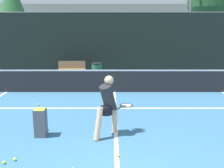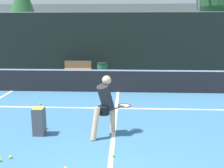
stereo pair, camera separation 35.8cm
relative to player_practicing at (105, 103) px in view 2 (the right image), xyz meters
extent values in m
cube|color=white|center=(0.20, 2.20, -0.83)|extent=(8.25, 0.10, 0.01)
cube|color=white|center=(0.20, 1.13, -0.83)|extent=(0.10, 6.55, 0.01)
cube|color=#232326|center=(0.20, 4.40, -0.36)|extent=(11.00, 0.02, 0.95)
cube|color=white|center=(0.20, 4.40, 0.09)|extent=(11.00, 0.03, 0.06)
cube|color=black|center=(0.20, 8.47, 0.87)|extent=(24.00, 0.06, 3.41)
cylinder|color=slate|center=(0.20, 8.47, 2.59)|extent=(24.00, 0.04, 0.04)
cylinder|color=#DBAD84|center=(0.17, 0.21, -0.48)|extent=(0.14, 0.14, 0.70)
cylinder|color=#DBAD84|center=(-0.23, -0.27, -0.43)|extent=(0.29, 0.32, 0.81)
cylinder|color=black|center=(-0.04, -0.03, -0.16)|extent=(0.29, 0.29, 0.21)
cylinder|color=#262628|center=(0.00, 0.01, 0.16)|extent=(0.45, 0.46, 0.75)
sphere|color=#DBAD84|center=(0.03, 0.04, 0.58)|extent=(0.23, 0.23, 0.23)
cylinder|color=#262628|center=(0.27, -0.03, -0.11)|extent=(0.21, 0.25, 0.03)
torus|color=#262628|center=(0.47, 0.21, -0.11)|extent=(0.48, 0.48, 0.02)
cylinder|color=beige|center=(0.47, 0.21, -0.11)|extent=(0.37, 0.37, 0.01)
sphere|color=#D1E033|center=(-1.61, 0.30, -0.80)|extent=(0.07, 0.07, 0.07)
sphere|color=#D1E033|center=(-2.06, -1.43, -0.80)|extent=(0.07, 0.07, 0.07)
sphere|color=#D1E033|center=(-2.47, 2.51, -0.80)|extent=(0.07, 0.07, 0.07)
sphere|color=#D1E033|center=(-0.01, 2.91, -0.80)|extent=(0.07, 0.07, 0.07)
sphere|color=#D1E033|center=(0.23, -1.15, -0.80)|extent=(0.07, 0.07, 0.07)
sphere|color=#D1E033|center=(-1.89, -1.30, -0.80)|extent=(0.07, 0.07, 0.07)
sphere|color=#D1E033|center=(-0.65, -1.69, -0.80)|extent=(0.07, 0.07, 0.07)
cube|color=#4C4C51|center=(-1.68, -0.06, -0.48)|extent=(0.28, 0.28, 0.70)
cube|color=#D1E033|center=(-1.68, -0.06, -0.15)|extent=(0.25, 0.25, 0.06)
cube|color=olive|center=(-2.05, 7.57, -0.39)|extent=(1.45, 0.41, 0.04)
cube|color=olive|center=(-2.06, 7.74, -0.18)|extent=(1.44, 0.09, 0.42)
cube|color=#333338|center=(-2.62, 7.55, -0.61)|extent=(0.06, 0.32, 0.44)
cube|color=#333338|center=(-1.47, 7.58, -0.61)|extent=(0.06, 0.32, 0.44)
cylinder|color=#28603D|center=(-0.70, 7.35, -0.44)|extent=(0.52, 0.52, 0.78)
cylinder|color=black|center=(-0.70, 7.35, -0.04)|extent=(0.55, 0.55, 0.04)
cube|color=maroon|center=(2.07, 12.12, -0.43)|extent=(1.77, 4.27, 0.80)
cube|color=#1E2328|center=(2.07, 11.90, 0.24)|extent=(1.48, 2.56, 0.53)
cylinder|color=black|center=(2.86, 13.48, -0.53)|extent=(0.18, 0.60, 0.60)
cylinder|color=black|center=(2.86, 10.75, -0.53)|extent=(0.18, 0.60, 0.60)
cylinder|color=brown|center=(7.23, 13.16, 0.77)|extent=(0.28, 0.28, 3.21)
sphere|color=#2D6633|center=(7.23, 13.16, 3.61)|extent=(3.53, 3.53, 3.53)
cylinder|color=brown|center=(-8.01, 15.88, 0.59)|extent=(0.28, 0.28, 2.83)
cone|color=#2D6633|center=(-8.01, 15.88, 3.99)|extent=(2.55, 2.55, 3.97)
cube|color=gray|center=(0.20, 22.47, 1.61)|extent=(36.00, 2.40, 4.88)
camera|label=1|loc=(0.10, -6.19, 1.87)|focal=42.00mm
camera|label=2|loc=(0.46, -6.19, 1.87)|focal=42.00mm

